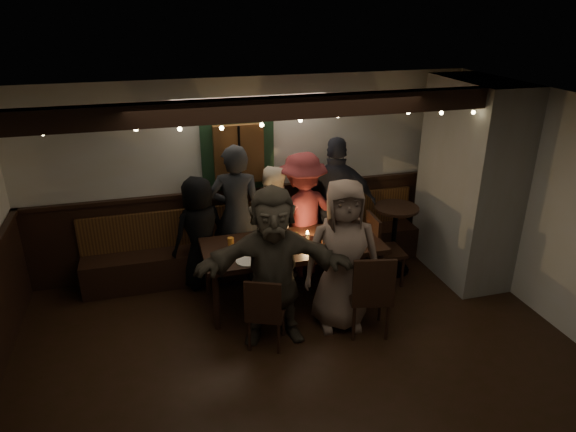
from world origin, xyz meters
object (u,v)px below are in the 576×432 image
object	(u,v)px
chair_near_left	(265,310)
person_e	(336,204)
chair_near_right	(371,291)
person_b	(237,215)
high_top	(394,231)
person_d	(303,215)
person_a	(200,233)
person_f	(273,266)
chair_end	(379,245)
person_c	(272,222)
dining_table	(292,249)
person_g	(342,256)

from	to	relation	value
chair_near_left	person_e	distance (m)	2.13
chair_near_right	person_b	xyz separation A→B (m)	(-1.17, 1.61, 0.37)
high_top	person_e	distance (m)	0.86
person_d	person_a	bearing A→B (deg)	-17.30
person_a	person_e	bearing A→B (deg)	157.75
person_f	person_e	bearing A→B (deg)	58.20
person_e	person_b	bearing A→B (deg)	19.37
chair_end	person_d	bearing A→B (deg)	148.47
person_f	chair_near_left	bearing A→B (deg)	-119.39
person_f	person_d	bearing A→B (deg)	70.63
person_c	person_d	xyz separation A→B (m)	(0.40, -0.07, 0.08)
person_e	high_top	bearing A→B (deg)	171.73
chair_near_right	person_b	bearing A→B (deg)	125.98
chair_end	dining_table	bearing A→B (deg)	-175.82
dining_table	person_e	size ratio (longest dim) A/B	1.16
person_a	person_b	distance (m)	0.52
person_b	person_g	bearing A→B (deg)	139.24
person_e	person_a	bearing A→B (deg)	18.50
chair_near_right	chair_near_left	bearing A→B (deg)	175.86
person_c	person_g	distance (m)	1.43
chair_end	high_top	size ratio (longest dim) A/B	1.03
chair_end	high_top	world-z (taller)	chair_end
high_top	person_d	size ratio (longest dim) A/B	0.56
person_g	person_a	bearing A→B (deg)	146.04
chair_end	person_a	size ratio (longest dim) A/B	0.65
chair_end	person_c	bearing A→B (deg)	154.73
person_c	person_g	size ratio (longest dim) A/B	0.88
chair_end	high_top	bearing A→B (deg)	38.24
person_a	person_c	size ratio (longest dim) A/B	0.96
dining_table	person_a	distance (m)	1.23
person_c	person_f	bearing A→B (deg)	97.35
chair_near_right	person_g	xyz separation A→B (m)	(-0.23, 0.30, 0.32)
person_c	person_f	distance (m)	1.43
person_d	person_e	world-z (taller)	person_e
person_d	person_e	xyz separation A→B (m)	(0.50, 0.08, 0.07)
chair_end	person_b	xyz separation A→B (m)	(-1.75, 0.57, 0.39)
person_a	person_b	bearing A→B (deg)	155.26
chair_end	person_c	world-z (taller)	person_c
person_a	high_top	bearing A→B (deg)	149.74
chair_near_right	person_e	distance (m)	1.71
person_b	chair_near_right	bearing A→B (deg)	139.65
chair_near_left	person_b	bearing A→B (deg)	90.27
dining_table	person_f	world-z (taller)	person_f
dining_table	person_c	distance (m)	0.70
chair_near_left	chair_near_right	bearing A→B (deg)	-4.14
chair_near_left	person_a	size ratio (longest dim) A/B	0.58
high_top	person_a	distance (m)	2.59
high_top	person_e	xyz separation A→B (m)	(-0.72, 0.35, 0.33)
chair_near_right	person_a	xyz separation A→B (m)	(-1.65, 1.63, 0.17)
chair_near_right	person_f	world-z (taller)	person_f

